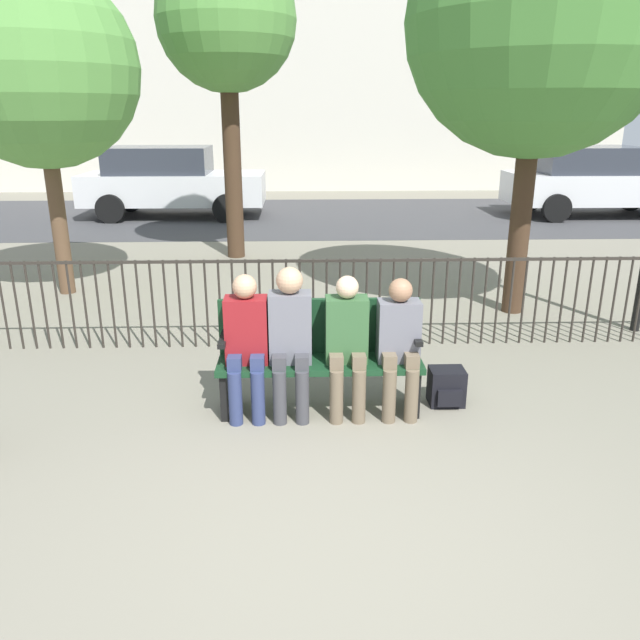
% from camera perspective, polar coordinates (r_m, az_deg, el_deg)
% --- Properties ---
extents(ground_plane, '(80.00, 80.00, 0.00)m').
position_cam_1_polar(ground_plane, '(3.82, 0.94, -20.22)').
color(ground_plane, gray).
extents(park_bench, '(1.68, 0.45, 0.92)m').
position_cam_1_polar(park_bench, '(5.18, -0.03, -2.95)').
color(park_bench, '#14381E').
rests_on(park_bench, ground).
extents(seated_person_0, '(0.34, 0.39, 1.19)m').
position_cam_1_polar(seated_person_0, '(5.02, -6.75, -1.77)').
color(seated_person_0, navy).
rests_on(seated_person_0, ground).
extents(seated_person_1, '(0.34, 0.39, 1.24)m').
position_cam_1_polar(seated_person_1, '(4.99, -2.73, -1.34)').
color(seated_person_1, '#3D3D42').
rests_on(seated_person_1, ground).
extents(seated_person_2, '(0.34, 0.39, 1.17)m').
position_cam_1_polar(seated_person_2, '(5.02, 2.47, -1.80)').
color(seated_person_2, brown).
rests_on(seated_person_2, ground).
extents(seated_person_3, '(0.34, 0.39, 1.14)m').
position_cam_1_polar(seated_person_3, '(5.07, 7.25, -1.85)').
color(seated_person_3, brown).
rests_on(seated_person_3, ground).
extents(backpack, '(0.29, 0.27, 0.32)m').
position_cam_1_polar(backpack, '(5.46, 11.50, -6.02)').
color(backpack, black).
rests_on(backpack, ground).
extents(fence_railing, '(9.01, 0.03, 0.95)m').
position_cam_1_polar(fence_railing, '(6.54, -0.59, 2.27)').
color(fence_railing, '#2D2823').
rests_on(fence_railing, ground).
extents(tree_0, '(2.99, 2.99, 4.84)m').
position_cam_1_polar(tree_0, '(7.93, 19.55, 24.43)').
color(tree_0, '#422D1E').
rests_on(tree_0, ground).
extents(tree_1, '(2.48, 2.48, 4.15)m').
position_cam_1_polar(tree_1, '(9.07, -24.35, 20.23)').
color(tree_1, brown).
rests_on(tree_1, ground).
extents(tree_2, '(2.19, 2.19, 4.84)m').
position_cam_1_polar(tree_2, '(10.79, -8.56, 25.28)').
color(tree_2, '#422D1E').
rests_on(tree_2, ground).
extents(street_surface, '(24.00, 6.00, 0.01)m').
position_cam_1_polar(street_surface, '(15.16, -1.30, 9.47)').
color(street_surface, '#3D3D3F').
rests_on(street_surface, ground).
extents(parked_car_0, '(4.20, 1.94, 1.62)m').
position_cam_1_polar(parked_car_0, '(16.45, 23.86, 11.59)').
color(parked_car_0, silver).
rests_on(parked_car_0, ground).
extents(parked_car_1, '(4.20, 1.94, 1.62)m').
position_cam_1_polar(parked_car_1, '(15.43, -13.51, 12.27)').
color(parked_car_1, silver).
rests_on(parked_car_1, ground).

